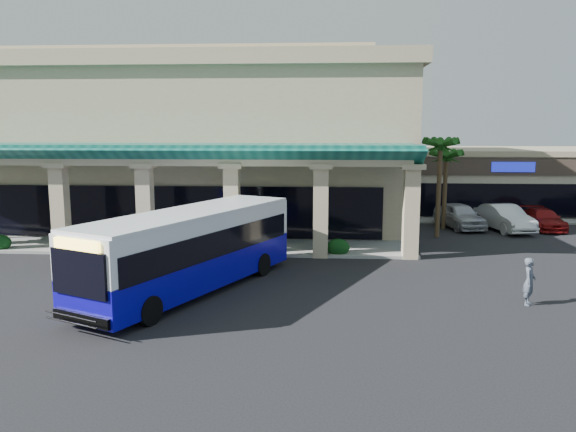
# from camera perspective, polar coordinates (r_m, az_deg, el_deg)

# --- Properties ---
(ground) EXTENTS (110.00, 110.00, 0.00)m
(ground) POSITION_cam_1_polar(r_m,az_deg,el_deg) (23.74, -0.44, -6.93)
(ground) COLOR black
(main_building) EXTENTS (30.80, 14.80, 11.35)m
(main_building) POSITION_cam_1_polar(r_m,az_deg,el_deg) (39.98, -10.39, 7.57)
(main_building) COLOR tan
(main_building) RESTS_ON ground
(arcade) EXTENTS (30.00, 6.20, 5.70)m
(arcade) POSITION_cam_1_polar(r_m,az_deg,el_deg) (31.33, -14.30, 1.95)
(arcade) COLOR #0E594E
(arcade) RESTS_ON ground
(strip_mall) EXTENTS (22.50, 12.50, 4.90)m
(strip_mall) POSITION_cam_1_polar(r_m,az_deg,el_deg) (49.73, 22.90, 3.51)
(strip_mall) COLOR beige
(strip_mall) RESTS_ON ground
(palm_0) EXTENTS (2.40, 2.40, 6.60)m
(palm_0) POSITION_cam_1_polar(r_m,az_deg,el_deg) (34.62, 15.10, 3.30)
(palm_0) COLOR #174713
(palm_0) RESTS_ON ground
(palm_1) EXTENTS (2.40, 2.40, 5.80)m
(palm_1) POSITION_cam_1_polar(r_m,az_deg,el_deg) (37.79, 15.67, 3.11)
(palm_1) COLOR #174713
(palm_1) RESTS_ON ground
(broadleaf_tree) EXTENTS (2.60, 2.60, 4.81)m
(broadleaf_tree) POSITION_cam_1_polar(r_m,az_deg,el_deg) (42.39, 11.61, 3.17)
(broadleaf_tree) COLOR black
(broadleaf_tree) RESTS_ON ground
(transit_bus) EXTENTS (7.35, 11.77, 3.27)m
(transit_bus) POSITION_cam_1_polar(r_m,az_deg,el_deg) (22.67, -9.78, -3.56)
(transit_bus) COLOR #0E07A4
(transit_bus) RESTS_ON ground
(pedestrian) EXTENTS (0.68, 0.77, 1.77)m
(pedestrian) POSITION_cam_1_polar(r_m,az_deg,el_deg) (22.64, 23.32, -6.13)
(pedestrian) COLOR #495262
(pedestrian) RESTS_ON ground
(car_silver) EXTENTS (2.96, 5.19, 1.67)m
(car_silver) POSITION_cam_1_polar(r_m,az_deg,el_deg) (38.51, 17.01, 0.05)
(car_silver) COLOR #B8B9C0
(car_silver) RESTS_ON ground
(car_white) EXTENTS (2.81, 5.32, 1.67)m
(car_white) POSITION_cam_1_polar(r_m,az_deg,el_deg) (38.42, 21.11, -0.18)
(car_white) COLOR silver
(car_white) RESTS_ON ground
(car_red) EXTENTS (1.89, 4.54, 1.31)m
(car_red) POSITION_cam_1_polar(r_m,az_deg,el_deg) (40.07, 24.49, -0.29)
(car_red) COLOR maroon
(car_red) RESTS_ON ground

